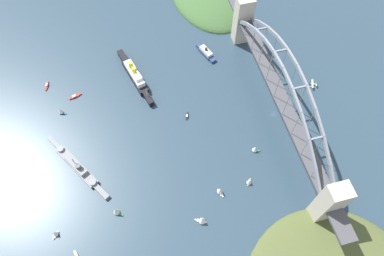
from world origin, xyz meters
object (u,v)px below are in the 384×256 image
object	(u,v)px
small_boat_5	(77,256)
small_boat_4	(255,149)
naval_cruiser	(77,167)
small_boat_3	(47,86)
small_boat_7	(55,233)
small_boat_10	(60,111)
harbor_arch_bridge	(280,96)
small_boat_6	(202,220)
ocean_liner	(135,75)
small_boat_0	(187,116)
harbor_ferry_steamer	(206,52)
seaplane_taxiing_near_bridge	(313,84)
small_boat_8	(116,211)
small_boat_9	(75,96)
small_boat_2	(249,182)
small_boat_1	(220,191)

from	to	relation	value
small_boat_5	small_boat_4	bearing A→B (deg)	-72.60
naval_cruiser	small_boat_3	distance (m)	99.13
small_boat_7	small_boat_10	size ratio (longest dim) A/B	0.90
harbor_arch_bridge	small_boat_10	world-z (taller)	harbor_arch_bridge
small_boat_6	small_boat_10	xyz separation A→B (m)	(133.56, 101.22, -0.85)
small_boat_7	ocean_liner	bearing A→B (deg)	-32.39
small_boat_0	small_boat_10	distance (m)	119.04
harbor_ferry_steamer	small_boat_3	distance (m)	163.86
harbor_ferry_steamer	small_boat_5	distance (m)	227.75
seaplane_taxiing_near_bridge	small_boat_4	size ratio (longest dim) A/B	1.25
harbor_ferry_steamer	small_boat_6	bearing A→B (deg)	163.22
seaplane_taxiing_near_bridge	small_boat_6	bearing A→B (deg)	126.01
seaplane_taxiing_near_bridge	small_boat_8	world-z (taller)	small_boat_8
harbor_ferry_steamer	seaplane_taxiing_near_bridge	distance (m)	112.59
small_boat_8	small_boat_7	bearing A→B (deg)	96.33
small_boat_0	small_boat_5	distance (m)	150.91
ocean_liner	small_boat_7	distance (m)	162.62
small_boat_4	naval_cruiser	bearing A→B (deg)	81.54
harbor_ferry_steamer	small_boat_5	xyz separation A→B (m)	(-170.88, 150.55, -2.02)
small_boat_4	ocean_liner	bearing A→B (deg)	39.60
seaplane_taxiing_near_bridge	small_boat_0	world-z (taller)	seaplane_taxiing_near_bridge
small_boat_10	small_boat_6	bearing A→B (deg)	-142.84
naval_cruiser	small_boat_7	xyz separation A→B (m)	(-53.28, 21.95, 0.69)
small_boat_5	small_boat_10	xyz separation A→B (m)	(134.72, 1.84, 3.34)
harbor_arch_bridge	ocean_liner	world-z (taller)	harbor_arch_bridge
small_boat_6	small_boat_4	bearing A→B (deg)	-51.48
small_boat_9	small_boat_3	bearing A→B (deg)	51.98
seaplane_taxiing_near_bridge	small_boat_8	bearing A→B (deg)	110.86
small_boat_2	small_boat_5	distance (m)	148.02
small_boat_3	small_boat_8	world-z (taller)	small_boat_8
small_boat_8	small_boat_10	size ratio (longest dim) A/B	1.21
small_boat_4	small_boat_9	world-z (taller)	small_boat_4
small_boat_10	small_boat_8	bearing A→B (deg)	-161.54
seaplane_taxiing_near_bridge	small_boat_9	bearing A→B (deg)	78.68
seaplane_taxiing_near_bridge	small_boat_5	world-z (taller)	seaplane_taxiing_near_bridge
small_boat_2	small_boat_3	world-z (taller)	small_boat_2
harbor_arch_bridge	ocean_liner	bearing A→B (deg)	57.85
ocean_liner	small_boat_0	distance (m)	68.99
small_boat_0	small_boat_8	size ratio (longest dim) A/B	0.82
small_boat_10	small_boat_4	bearing A→B (deg)	-117.25
small_boat_1	small_boat_9	world-z (taller)	small_boat_1
seaplane_taxiing_near_bridge	small_boat_9	world-z (taller)	seaplane_taxiing_near_bridge
harbor_ferry_steamer	small_boat_9	size ratio (longest dim) A/B	2.29
small_boat_3	small_boat_6	world-z (taller)	small_boat_6
small_boat_4	small_boat_8	world-z (taller)	small_boat_8
ocean_liner	naval_cruiser	xyz separation A→B (m)	(-84.03, 65.15, -2.38)
harbor_ferry_steamer	naval_cruiser	bearing A→B (deg)	124.34
small_boat_1	small_boat_6	distance (m)	28.71
small_boat_7	small_boat_8	xyz separation A→B (m)	(5.40, -48.66, 1.25)
harbor_arch_bridge	small_boat_8	distance (m)	169.17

